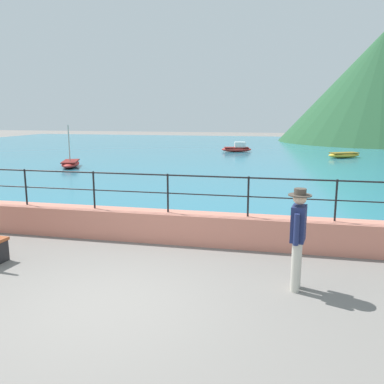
{
  "coord_description": "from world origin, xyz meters",
  "views": [
    {
      "loc": [
        2.47,
        -5.48,
        2.94
      ],
      "look_at": [
        0.46,
        3.7,
        1.1
      ],
      "focal_mm": 37.37,
      "sensor_mm": 36.0,
      "label": 1
    }
  ],
  "objects_px": {
    "boat_1": "(344,155)",
    "boat_2": "(237,148)",
    "boat_0": "(70,163)",
    "person_walking": "(298,234)"
  },
  "relations": [
    {
      "from": "boat_1",
      "to": "boat_2",
      "type": "height_order",
      "value": "boat_2"
    },
    {
      "from": "boat_0",
      "to": "person_walking",
      "type": "bearing_deg",
      "value": -48.98
    },
    {
      "from": "person_walking",
      "to": "boat_0",
      "type": "xyz_separation_m",
      "value": [
        -11.57,
        13.3,
        -0.71
      ]
    },
    {
      "from": "person_walking",
      "to": "boat_2",
      "type": "xyz_separation_m",
      "value": [
        -3.57,
        24.39,
        -0.65
      ]
    },
    {
      "from": "person_walking",
      "to": "boat_0",
      "type": "bearing_deg",
      "value": 131.02
    },
    {
      "from": "boat_0",
      "to": "boat_1",
      "type": "distance_m",
      "value": 17.53
    },
    {
      "from": "boat_1",
      "to": "boat_2",
      "type": "distance_m",
      "value": 7.94
    },
    {
      "from": "boat_1",
      "to": "boat_0",
      "type": "bearing_deg",
      "value": -151.76
    },
    {
      "from": "person_walking",
      "to": "boat_1",
      "type": "distance_m",
      "value": 21.95
    },
    {
      "from": "boat_0",
      "to": "boat_1",
      "type": "xyz_separation_m",
      "value": [
        15.44,
        8.29,
        -0.01
      ]
    }
  ]
}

